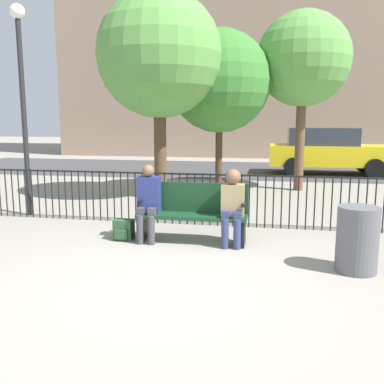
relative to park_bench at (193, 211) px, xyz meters
name	(u,v)px	position (x,y,z in m)	size (l,w,h in m)	color
ground_plane	(161,290)	(0.00, -2.00, -0.49)	(80.00, 80.00, 0.00)	gray
park_bench	(193,211)	(0.00, 0.00, 0.00)	(1.70, 0.45, 0.92)	#14381E
seated_person_0	(148,199)	(-0.68, -0.13, 0.18)	(0.34, 0.39, 1.21)	#3D3D42
seated_person_1	(232,203)	(0.63, -0.13, 0.17)	(0.34, 0.39, 1.17)	navy
backpack	(124,230)	(-1.10, -0.12, -0.33)	(0.30, 0.26, 0.32)	#284C2D
fence_railing	(203,195)	(-0.02, 1.06, 0.07)	(9.01, 0.03, 0.95)	black
tree_0	(159,55)	(-1.44, 3.50, 2.86)	(2.90, 2.90, 4.83)	#4C3823
tree_1	(303,60)	(1.92, 5.41, 2.93)	(2.45, 2.45, 4.67)	brown
tree_2	(220,82)	(-0.18, 4.76, 2.37)	(2.61, 2.61, 4.17)	#422D1E
lamp_post	(22,81)	(-3.56, 1.25, 2.14)	(0.28, 0.28, 4.03)	black
street_surface	(240,169)	(0.00, 10.00, -0.49)	(24.00, 6.00, 0.01)	#3D3D3F
parked_car_0	(328,150)	(3.13, 9.18, 0.35)	(4.20, 1.94, 1.62)	yellow
trash_bin	(357,239)	(2.27, -0.97, -0.08)	(0.51, 0.51, 0.83)	#56565B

